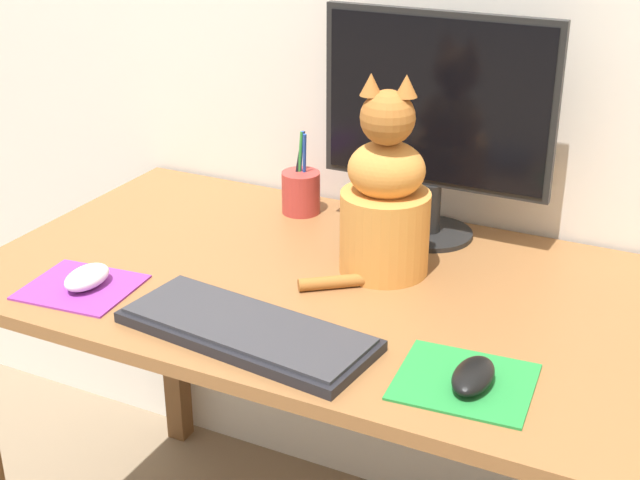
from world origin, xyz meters
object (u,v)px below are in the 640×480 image
at_px(pen_cup, 301,191).
at_px(computer_mouse_left, 87,277).
at_px(monitor, 436,116).
at_px(cat, 385,201).
at_px(keyboard, 247,330).
at_px(computer_mouse_right, 473,376).

bearing_deg(pen_cup, computer_mouse_left, -109.93).
xyz_separation_m(monitor, cat, (-0.02, -0.19, -0.11)).
distance_m(keyboard, pen_cup, 0.53).
bearing_deg(keyboard, computer_mouse_left, -176.77).
height_order(monitor, computer_mouse_left, monitor).
height_order(monitor, keyboard, monitor).
bearing_deg(monitor, computer_mouse_left, -133.81).
xyz_separation_m(computer_mouse_right, pen_cup, (-0.53, 0.48, 0.03)).
bearing_deg(computer_mouse_left, monitor, 46.19).
xyz_separation_m(keyboard, cat, (0.10, 0.32, 0.13)).
distance_m(computer_mouse_right, pen_cup, 0.72).
relative_size(keyboard, cat, 1.18).
bearing_deg(pen_cup, computer_mouse_right, -42.39).
relative_size(keyboard, computer_mouse_right, 4.16).
bearing_deg(computer_mouse_left, cat, 33.86).
distance_m(keyboard, computer_mouse_left, 0.34).
height_order(keyboard, pen_cup, pen_cup).
height_order(keyboard, computer_mouse_right, computer_mouse_right).
bearing_deg(computer_mouse_right, monitor, 116.34).
height_order(keyboard, cat, cat).
xyz_separation_m(computer_mouse_left, cat, (0.44, 0.30, 0.12)).
bearing_deg(keyboard, monitor, 82.34).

